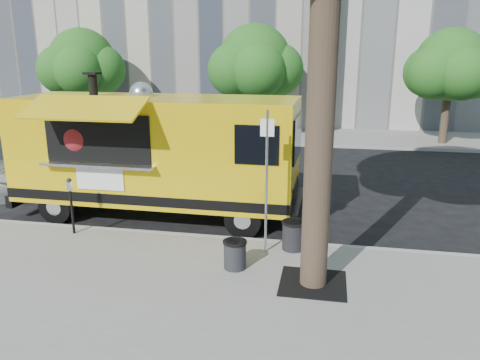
{
  "coord_description": "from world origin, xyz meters",
  "views": [
    {
      "loc": [
        2.75,
        -10.68,
        4.22
      ],
      "look_at": [
        0.7,
        0.0,
        1.27
      ],
      "focal_mm": 35.0,
      "sensor_mm": 36.0,
      "label": 1
    }
  ],
  "objects_px": {
    "trash_bin_left": "(235,253)",
    "trash_bin_right": "(294,234)",
    "far_tree_c": "(451,65)",
    "far_tree_a": "(82,62)",
    "food_truck": "(155,152)",
    "far_tree_b": "(255,62)",
    "sign_post": "(267,174)",
    "parking_meter": "(71,199)"
  },
  "relations": [
    {
      "from": "far_tree_c",
      "to": "food_truck",
      "type": "distance_m",
      "value": 15.39
    },
    {
      "from": "trash_bin_left",
      "to": "trash_bin_right",
      "type": "distance_m",
      "value": 1.55
    },
    {
      "from": "far_tree_a",
      "to": "trash_bin_left",
      "type": "relative_size",
      "value": 9.44
    },
    {
      "from": "far_tree_b",
      "to": "trash_bin_left",
      "type": "relative_size",
      "value": 9.7
    },
    {
      "from": "far_tree_b",
      "to": "trash_bin_right",
      "type": "xyz_separation_m",
      "value": [
        3.12,
        -14.0,
        -3.35
      ]
    },
    {
      "from": "food_truck",
      "to": "trash_bin_right",
      "type": "distance_m",
      "value": 4.39
    },
    {
      "from": "far_tree_a",
      "to": "trash_bin_right",
      "type": "height_order",
      "value": "far_tree_a"
    },
    {
      "from": "far_tree_a",
      "to": "trash_bin_left",
      "type": "distance_m",
      "value": 18.73
    },
    {
      "from": "far_tree_b",
      "to": "food_truck",
      "type": "bearing_deg",
      "value": -93.04
    },
    {
      "from": "food_truck",
      "to": "trash_bin_left",
      "type": "xyz_separation_m",
      "value": [
        2.71,
        -3.01,
        -1.3
      ]
    },
    {
      "from": "food_truck",
      "to": "far_tree_b",
      "type": "bearing_deg",
      "value": 87.57
    },
    {
      "from": "far_tree_c",
      "to": "far_tree_a",
      "type": "bearing_deg",
      "value": -179.68
    },
    {
      "from": "far_tree_b",
      "to": "trash_bin_left",
      "type": "xyz_separation_m",
      "value": [
        2.07,
        -15.14,
        -3.38
      ]
    },
    {
      "from": "far_tree_c",
      "to": "trash_bin_left",
      "type": "relative_size",
      "value": 9.19
    },
    {
      "from": "far_tree_a",
      "to": "far_tree_b",
      "type": "bearing_deg",
      "value": 2.54
    },
    {
      "from": "far_tree_b",
      "to": "far_tree_c",
      "type": "height_order",
      "value": "far_tree_b"
    },
    {
      "from": "far_tree_a",
      "to": "parking_meter",
      "type": "xyz_separation_m",
      "value": [
        7.0,
        -13.65,
        -2.79
      ]
    },
    {
      "from": "far_tree_b",
      "to": "far_tree_c",
      "type": "relative_size",
      "value": 1.06
    },
    {
      "from": "parking_meter",
      "to": "trash_bin_right",
      "type": "height_order",
      "value": "parking_meter"
    },
    {
      "from": "trash_bin_right",
      "to": "far_tree_c",
      "type": "bearing_deg",
      "value": 66.76
    },
    {
      "from": "far_tree_b",
      "to": "trash_bin_left",
      "type": "distance_m",
      "value": 15.65
    },
    {
      "from": "trash_bin_left",
      "to": "trash_bin_right",
      "type": "relative_size",
      "value": 0.91
    },
    {
      "from": "far_tree_a",
      "to": "far_tree_b",
      "type": "height_order",
      "value": "far_tree_b"
    },
    {
      "from": "far_tree_c",
      "to": "far_tree_b",
      "type": "bearing_deg",
      "value": 178.09
    },
    {
      "from": "sign_post",
      "to": "food_truck",
      "type": "relative_size",
      "value": 0.4
    },
    {
      "from": "far_tree_a",
      "to": "trash_bin_right",
      "type": "xyz_separation_m",
      "value": [
        12.12,
        -13.6,
        -3.29
      ]
    },
    {
      "from": "far_tree_b",
      "to": "parking_meter",
      "type": "height_order",
      "value": "far_tree_b"
    },
    {
      "from": "trash_bin_left",
      "to": "food_truck",
      "type": "bearing_deg",
      "value": 132.07
    },
    {
      "from": "far_tree_a",
      "to": "far_tree_c",
      "type": "distance_m",
      "value": 18.0
    },
    {
      "from": "trash_bin_left",
      "to": "sign_post",
      "type": "bearing_deg",
      "value": 61.6
    },
    {
      "from": "far_tree_c",
      "to": "trash_bin_right",
      "type": "height_order",
      "value": "far_tree_c"
    },
    {
      "from": "sign_post",
      "to": "trash_bin_right",
      "type": "bearing_deg",
      "value": 23.77
    },
    {
      "from": "sign_post",
      "to": "food_truck",
      "type": "height_order",
      "value": "food_truck"
    },
    {
      "from": "sign_post",
      "to": "trash_bin_right",
      "type": "distance_m",
      "value": 1.5
    },
    {
      "from": "parking_meter",
      "to": "trash_bin_right",
      "type": "xyz_separation_m",
      "value": [
        5.12,
        0.05,
        -0.5
      ]
    },
    {
      "from": "parking_meter",
      "to": "trash_bin_left",
      "type": "height_order",
      "value": "parking_meter"
    },
    {
      "from": "sign_post",
      "to": "parking_meter",
      "type": "height_order",
      "value": "sign_post"
    },
    {
      "from": "sign_post",
      "to": "food_truck",
      "type": "distance_m",
      "value": 3.83
    },
    {
      "from": "far_tree_a",
      "to": "parking_meter",
      "type": "distance_m",
      "value": 15.59
    },
    {
      "from": "far_tree_c",
      "to": "trash_bin_left",
      "type": "height_order",
      "value": "far_tree_c"
    },
    {
      "from": "sign_post",
      "to": "trash_bin_left",
      "type": "xyz_separation_m",
      "value": [
        -0.48,
        -0.89,
        -1.39
      ]
    },
    {
      "from": "sign_post",
      "to": "trash_bin_right",
      "type": "xyz_separation_m",
      "value": [
        0.57,
        0.25,
        -1.37
      ]
    }
  ]
}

